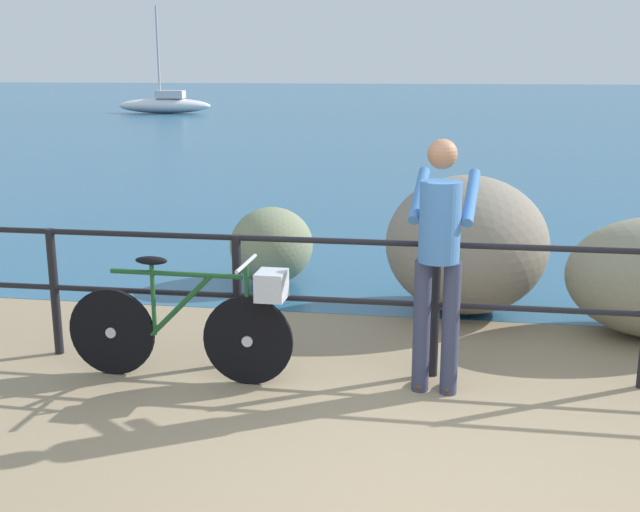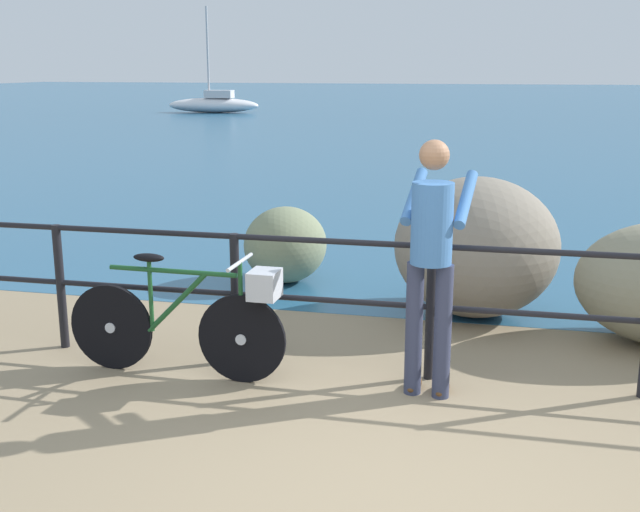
{
  "view_description": "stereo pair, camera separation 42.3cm",
  "coord_description": "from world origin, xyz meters",
  "px_view_note": "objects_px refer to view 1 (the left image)",
  "views": [
    {
      "loc": [
        0.01,
        -3.82,
        2.25
      ],
      "look_at": [
        -0.91,
        2.08,
        0.78
      ],
      "focal_mm": 43.83,
      "sensor_mm": 36.0,
      "label": 1
    },
    {
      "loc": [
        0.42,
        -3.75,
        2.25
      ],
      "look_at": [
        -0.91,
        2.08,
        0.78
      ],
      "focal_mm": 43.83,
      "sensor_mm": 36.0,
      "label": 2
    }
  ],
  "objects_px": {
    "breakwater_boulder_left": "(271,245)",
    "bicycle": "(198,320)",
    "sailboat": "(165,104)",
    "person_at_railing": "(439,255)",
    "breakwater_boulder_main": "(466,244)"
  },
  "relations": [
    {
      "from": "sailboat",
      "to": "breakwater_boulder_left",
      "type": "bearing_deg",
      "value": 106.9
    },
    {
      "from": "breakwater_boulder_main",
      "to": "sailboat",
      "type": "height_order",
      "value": "sailboat"
    },
    {
      "from": "person_at_railing",
      "to": "sailboat",
      "type": "xyz_separation_m",
      "value": [
        -13.04,
        30.8,
        -0.57
      ]
    },
    {
      "from": "breakwater_boulder_left",
      "to": "bicycle",
      "type": "bearing_deg",
      "value": -89.09
    },
    {
      "from": "person_at_railing",
      "to": "sailboat",
      "type": "distance_m",
      "value": 33.45
    },
    {
      "from": "bicycle",
      "to": "breakwater_boulder_left",
      "type": "xyz_separation_m",
      "value": [
        -0.04,
        2.68,
        -0.06
      ]
    },
    {
      "from": "bicycle",
      "to": "sailboat",
      "type": "distance_m",
      "value": 32.89
    },
    {
      "from": "breakwater_boulder_left",
      "to": "sailboat",
      "type": "height_order",
      "value": "sailboat"
    },
    {
      "from": "breakwater_boulder_main",
      "to": "sailboat",
      "type": "relative_size",
      "value": 0.3
    },
    {
      "from": "bicycle",
      "to": "sailboat",
      "type": "relative_size",
      "value": 0.35
    },
    {
      "from": "sailboat",
      "to": "bicycle",
      "type": "bearing_deg",
      "value": 105.23
    },
    {
      "from": "person_at_railing",
      "to": "breakwater_boulder_main",
      "type": "distance_m",
      "value": 1.97
    },
    {
      "from": "breakwater_boulder_left",
      "to": "breakwater_boulder_main",
      "type": "bearing_deg",
      "value": -19.06
    },
    {
      "from": "bicycle",
      "to": "breakwater_boulder_left",
      "type": "relative_size",
      "value": 1.76
    },
    {
      "from": "bicycle",
      "to": "breakwater_boulder_main",
      "type": "bearing_deg",
      "value": 47.08
    }
  ]
}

